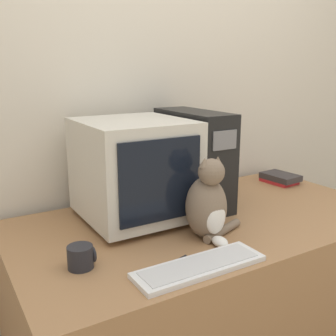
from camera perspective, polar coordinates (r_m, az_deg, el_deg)
name	(u,v)px	position (r m, az deg, el deg)	size (l,w,h in m)	color
wall_back	(152,93)	(2.10, -2.35, 10.80)	(7.00, 0.05, 2.50)	beige
desk	(207,290)	(1.94, 5.67, -17.26)	(1.71, 0.91, 0.73)	#9E7047
crt_monitor	(134,169)	(1.70, -4.95, -0.18)	(0.44, 0.47, 0.44)	beige
computer_tower	(193,159)	(1.89, 3.70, 1.36)	(0.18, 0.46, 0.46)	black
keyboard	(200,266)	(1.35, 4.63, -14.02)	(0.46, 0.14, 0.02)	silver
cat	(208,205)	(1.53, 5.83, -5.31)	(0.27, 0.23, 0.33)	#7A6651
book_stack	(280,178)	(2.38, 15.94, -1.43)	(0.16, 0.21, 0.05)	red
pen	(174,262)	(1.38, 0.81, -13.53)	(0.13, 0.05, 0.01)	black
mug	(81,257)	(1.37, -12.50, -12.48)	(0.09, 0.09, 0.08)	#232328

